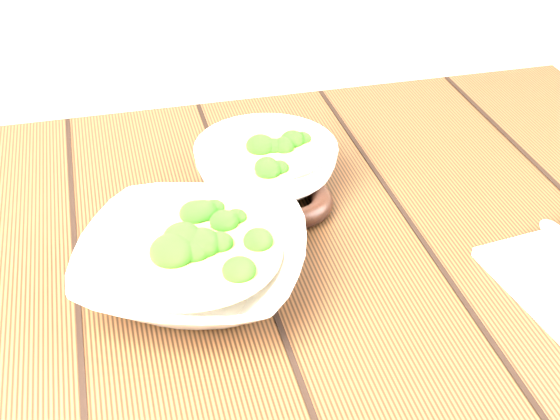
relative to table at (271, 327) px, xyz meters
name	(u,v)px	position (x,y,z in m)	size (l,w,h in m)	color
table	(271,327)	(0.00, 0.00, 0.00)	(1.20, 0.80, 0.75)	#3A2110
soup_bowl_front	(193,263)	(-0.10, -0.04, 0.15)	(0.32, 0.32, 0.07)	white
soup_bowl_back	(266,164)	(0.03, 0.14, 0.15)	(0.19, 0.19, 0.07)	white
trivet	(290,201)	(0.04, 0.08, 0.13)	(0.11, 0.11, 0.03)	black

